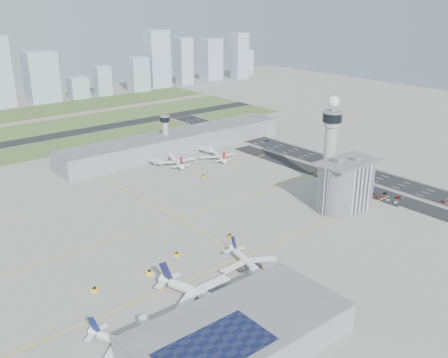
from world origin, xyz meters
TOP-DOWN VIEW (x-y plane):
  - ground at (0.00, 0.00)m, footprint 1000.00×1000.00m
  - grass_strip_0 at (-20.00, 225.00)m, footprint 480.00×50.00m
  - grass_strip_1 at (-20.00, 300.00)m, footprint 480.00×60.00m
  - grass_strip_2 at (-20.00, 380.00)m, footprint 480.00×70.00m
  - runway at (-20.00, 262.00)m, footprint 480.00×22.00m
  - highway at (115.00, 0.00)m, footprint 28.00×500.00m
  - barrier_left at (101.00, 0.00)m, footprint 0.60×500.00m
  - barrier_right at (129.00, 0.00)m, footprint 0.60×500.00m
  - landside_road at (90.00, -10.00)m, footprint 18.00×260.00m
  - parking_lot at (88.00, -22.00)m, footprint 20.00×44.00m
  - taxiway_line_h_0 at (-40.00, -30.00)m, footprint 260.00×0.60m
  - taxiway_line_h_1 at (-40.00, 30.00)m, footprint 260.00×0.60m
  - taxiway_line_h_2 at (-40.00, 90.00)m, footprint 260.00×0.60m
  - taxiway_line_v at (-40.00, 30.00)m, footprint 0.60×260.00m
  - control_tower at (72.00, 8.00)m, footprint 14.00×14.00m
  - secondary_tower at (30.00, 150.00)m, footprint 8.60×8.60m
  - admin_building at (51.99, -22.00)m, footprint 42.00×24.00m
  - terminal_pier at (40.00, 148.00)m, footprint 210.00×32.00m
  - near_terminal at (-88.07, -82.02)m, footprint 84.00×42.00m
  - airplane_near_a at (-122.60, -55.65)m, footprint 40.54×43.28m
  - airplane_near_b at (-81.00, -48.00)m, footprint 50.49×55.10m
  - airplane_near_c at (-45.98, -40.41)m, footprint 38.42×42.58m
  - airplane_far_a at (18.10, 119.18)m, footprint 44.97×48.94m
  - airplane_far_b at (53.03, 108.58)m, footprint 42.66×46.12m
  - jet_bridge_near_0 at (-113.00, -61.00)m, footprint 5.39×14.31m
  - jet_bridge_near_1 at (-83.00, -61.00)m, footprint 5.39×14.31m
  - jet_bridge_near_2 at (-53.00, -61.00)m, footprint 5.39×14.31m
  - jet_bridge_far_0 at (2.00, 132.00)m, footprint 5.39×14.31m
  - jet_bridge_far_1 at (52.00, 132.00)m, footprint 5.39×14.31m
  - tug_0 at (-113.74, -10.50)m, footprint 4.02×3.94m
  - tug_1 at (-86.58, -13.55)m, footprint 4.21×3.63m
  - tug_2 at (-66.12, -6.90)m, footprint 3.88×3.85m
  - tug_3 at (-31.38, -8.36)m, footprint 2.55×3.43m
  - tug_4 at (16.19, 78.53)m, footprint 3.15×3.47m
  - tug_5 at (55.24, 98.25)m, footprint 3.75×3.97m
  - car_lot_0 at (83.66, -39.29)m, footprint 3.95×2.06m
  - car_lot_1 at (82.95, -33.82)m, footprint 3.45×1.45m
  - car_lot_2 at (83.32, -26.42)m, footprint 4.79×2.60m
  - car_lot_3 at (83.77, -21.23)m, footprint 3.91×1.74m
  - car_lot_4 at (82.10, -10.73)m, footprint 3.37×1.40m
  - car_lot_5 at (83.79, -4.19)m, footprint 3.82×1.74m
  - car_lot_6 at (93.97, -37.79)m, footprint 4.71×2.77m
  - car_lot_7 at (92.64, -35.47)m, footprint 4.53×1.91m
  - car_lot_8 at (91.96, -25.73)m, footprint 3.87×2.02m
  - car_lot_9 at (91.91, -17.13)m, footprint 4.00×1.58m
  - car_lot_10 at (92.07, -12.25)m, footprint 4.58×2.25m
  - car_lot_11 at (92.95, -4.12)m, footprint 3.92×1.82m
  - car_hw_0 at (108.10, -58.43)m, footprint 1.48×3.35m
  - car_hw_1 at (115.76, 38.38)m, footprint 1.76×3.89m
  - car_hw_2 at (121.22, 119.20)m, footprint 2.73×4.90m
  - car_hw_4 at (107.83, 180.09)m, footprint 1.70×3.62m
  - skyline_bldg_9 at (30.27, 432.32)m, footprint 36.96×29.57m
  - skyline_bldg_10 at (73.27, 423.68)m, footprint 23.01×18.41m
  - skyline_bldg_11 at (108.28, 423.34)m, footprint 20.22×16.18m
  - skyline_bldg_12 at (162.17, 421.29)m, footprint 26.14×20.92m
  - skyline_bldg_13 at (201.27, 433.27)m, footprint 32.26×25.81m
  - skyline_bldg_14 at (244.74, 426.38)m, footprint 21.59×17.28m
  - skyline_bldg_15 at (302.83, 435.54)m, footprint 30.25×24.20m
  - skyline_bldg_16 at (345.49, 415.96)m, footprint 23.04×18.43m
  - skyline_bldg_17 at (382.05, 443.29)m, footprint 22.64×18.11m

SIDE VIEW (x-z plane):
  - ground at x=0.00m, z-range 0.00..0.00m
  - taxiway_line_h_0 at x=-40.00m, z-range 0.00..0.01m
  - taxiway_line_h_1 at x=-40.00m, z-range 0.00..0.01m
  - taxiway_line_h_2 at x=-40.00m, z-range 0.00..0.01m
  - taxiway_line_v at x=-40.00m, z-range 0.00..0.01m
  - grass_strip_0 at x=-20.00m, z-range 0.00..0.08m
  - grass_strip_1 at x=-20.00m, z-range 0.00..0.08m
  - grass_strip_2 at x=-20.00m, z-range 0.00..0.08m
  - landside_road at x=90.00m, z-range 0.00..0.08m
  - highway at x=115.00m, z-range 0.00..0.10m
  - parking_lot at x=88.00m, z-range 0.00..0.10m
  - runway at x=-20.00m, z-range 0.01..0.11m
  - car_lot_1 at x=82.95m, z-range 0.00..1.11m
  - car_lot_11 at x=92.95m, z-range 0.00..1.11m
  - car_lot_3 at x=83.77m, z-range 0.00..1.12m
  - car_hw_0 at x=108.10m, z-range 0.00..1.12m
  - car_lot_4 at x=82.10m, z-range 0.00..1.14m
  - car_hw_4 at x=107.83m, z-range 0.00..1.20m
  - barrier_left at x=101.00m, z-range 0.00..1.20m
  - barrier_right at x=129.00m, z-range 0.00..1.20m
  - car_lot_5 at x=83.79m, z-range 0.00..1.21m
  - car_lot_6 at x=93.97m, z-range 0.00..1.23m
  - car_hw_1 at x=115.76m, z-range 0.00..1.24m
  - car_lot_10 at x=92.07m, z-range 0.00..1.25m
  - car_lot_8 at x=91.96m, z-range 0.00..1.26m
  - car_lot_2 at x=83.32m, z-range 0.00..1.28m
  - car_lot_0 at x=83.66m, z-range 0.00..1.28m
  - car_lot_9 at x=91.91m, z-range 0.00..1.29m
  - car_hw_2 at x=121.22m, z-range 0.00..1.30m
  - car_lot_7 at x=92.64m, z-range 0.00..1.31m
  - tug_4 at x=16.19m, z-range 0.00..1.67m
  - tug_3 at x=-31.38m, z-range 0.00..1.86m
  - tug_2 at x=-66.12m, z-range 0.00..1.88m
  - tug_5 at x=55.24m, z-range 0.00..1.90m
  - tug_0 at x=-113.74m, z-range 0.00..1.94m
  - tug_1 at x=-86.58m, z-range 0.00..2.05m
  - jet_bridge_near_0 at x=-113.00m, z-range 0.00..5.70m
  - jet_bridge_near_1 at x=-83.00m, z-range 0.00..5.70m
  - jet_bridge_near_2 at x=-53.00m, z-range 0.00..5.70m
  - jet_bridge_far_0 at x=2.00m, z-range 0.00..5.70m
  - jet_bridge_far_1 at x=52.00m, z-range 0.00..5.70m
  - airplane_near_a at x=-122.60m, z-range 0.00..9.67m
  - airplane_near_c at x=-45.98m, z-range 0.00..10.26m
  - airplane_far_b at x=53.03m, z-range 0.00..10.54m
  - airplane_far_a at x=18.10m, z-range 0.00..11.33m
  - airplane_near_b at x=-81.00m, z-range 0.00..12.84m
  - near_terminal at x=-88.07m, z-range -0.07..12.93m
  - terminal_pier at x=40.00m, z-range 0.00..15.80m
  - skyline_bldg_10 at x=73.27m, z-range 0.00..27.75m
  - admin_building at x=51.99m, z-range -1.45..32.05m
  - secondary_tower at x=30.00m, z-range 2.85..34.75m
  - skyline_bldg_11 at x=108.28m, z-range 0.00..38.97m
  - skyline_bldg_17 at x=382.05m, z-range 0.00..41.06m
  - skyline_bldg_12 at x=162.17m, z-range 0.00..46.89m
  - skyline_bldg_9 at x=30.27m, z-range 0.00..62.11m
  - skyline_bldg_15 at x=302.83m, z-range 0.00..63.40m
  - skyline_bldg_14 at x=244.74m, z-range 0.00..68.75m
  - control_tower at x=72.00m, z-range 2.79..67.29m
  - skyline_bldg_16 at x=345.49m, z-range 0.00..71.56m
  - skyline_bldg_13 at x=201.27m, z-range 0.00..81.20m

